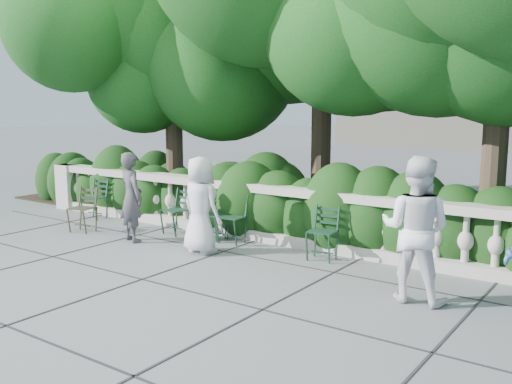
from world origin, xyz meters
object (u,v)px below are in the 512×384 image
Objects in this scene: person_businessman at (201,205)px; person_woman_grey at (131,197)px; chair_d at (227,244)px; person_casual_man at (415,229)px; chair_f at (318,262)px; chair_a at (90,220)px; chair_b at (169,235)px; chair_c at (208,241)px; chair_weathered at (78,233)px.

person_woman_grey reaches higher than person_businessman.
person_casual_man is at bearing -18.39° from chair_d.
chair_a is at bearing 172.38° from chair_f.
chair_b is 1.00× the size of chair_f.
chair_b is at bearing 178.62° from chair_c.
chair_weathered is 0.54× the size of person_businessman.
person_businessman is 1.48m from person_woman_grey.
chair_a is 1.00× the size of chair_b.
chair_f is 0.54× the size of person_woman_grey.
person_casual_man reaches higher than chair_c.
person_casual_man is at bearing -14.33° from chair_a.
chair_b is 1.00× the size of chair_weathered.
chair_weathered is 0.54× the size of person_woman_grey.
person_casual_man is at bearing -174.24° from person_businessman.
chair_b and chair_c have the same top height.
chair_b is (2.30, -0.07, 0.00)m from chair_a.
person_casual_man is (7.12, -0.83, 0.89)m from chair_a.
chair_b is 1.58m from person_businessman.
chair_weathered is at bearing -142.48° from chair_b.
person_businessman reaches higher than chair_d.
chair_f is at bearing -6.84° from chair_d.
chair_f is 2.12m from person_casual_man.
person_businessman is 0.88× the size of person_casual_man.
person_woman_grey is at bearing -4.45° from person_casual_man.
chair_d is (0.42, 0.01, 0.00)m from chair_c.
chair_f is 4.66m from chair_weathered.
chair_c is 1.09m from person_businessman.
person_businessman is (0.40, -0.65, 0.78)m from chair_c.
person_businessman reaches higher than chair_c.
chair_a is 0.54× the size of person_woman_grey.
chair_f is 2.06m from person_businessman.
person_woman_grey is at bearing -175.22° from chair_f.
person_woman_grey reaches higher than chair_c.
person_woman_grey is (-1.48, -0.11, 0.00)m from person_businessman.
chair_d is 1.02m from person_businessman.
chair_d is at bearing 170.87° from chair_f.
chair_a is at bearing -10.06° from person_casual_man.
person_businessman reaches higher than chair_f.
chair_c is 0.54× the size of person_woman_grey.
chair_a is 5.36m from chair_f.
person_businessman is (-0.02, -0.65, 0.78)m from chair_d.
person_woman_grey is at bearing -151.79° from chair_c.
chair_f is 1.00× the size of chair_weathered.
chair_b is 1.27m from chair_d.
chair_weathered is 2.88m from person_businessman.
person_woman_grey is at bearing -100.59° from chair_b.
chair_d is at bearing -16.88° from person_casual_man.
chair_a is 2.33m from person_woman_grey.
person_woman_grey is 0.88× the size of person_casual_man.
chair_c is 2.22m from chair_f.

